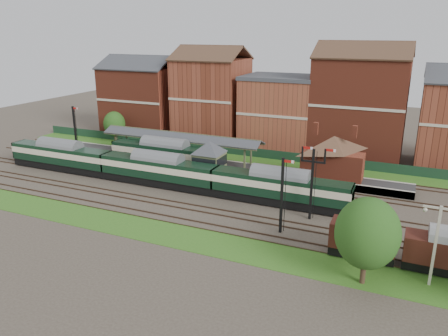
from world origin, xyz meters
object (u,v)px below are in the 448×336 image
at_px(semaphore_bracket, 312,179).
at_px(platform_railcar, 165,154).
at_px(goods_van_a, 363,238).
at_px(signal_box, 209,162).
at_px(dmu_train, 158,169).

xyz_separation_m(semaphore_bracket, platform_railcar, (-23.87, 9.00, -2.30)).
bearing_deg(semaphore_bracket, goods_van_a, -46.01).
height_order(signal_box, goods_van_a, signal_box).
bearing_deg(semaphore_bracket, signal_box, 159.08).
distance_m(signal_box, platform_railcar, 9.45).
xyz_separation_m(dmu_train, goods_van_a, (27.29, -9.00, -0.28)).
xyz_separation_m(semaphore_bracket, goods_van_a, (6.27, -6.50, -2.64)).
bearing_deg(goods_van_a, semaphore_bracket, 133.99).
relative_size(signal_box, semaphore_bracket, 0.73).
distance_m(dmu_train, goods_van_a, 28.73).
xyz_separation_m(platform_railcar, goods_van_a, (30.15, -15.50, -0.34)).
xyz_separation_m(signal_box, dmu_train, (-5.97, -3.25, -0.92)).
distance_m(platform_railcar, goods_van_a, 33.90).
distance_m(signal_box, semaphore_bracket, 16.16).
relative_size(signal_box, platform_railcar, 0.35).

